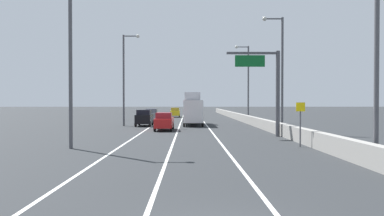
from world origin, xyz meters
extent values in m
plane|color=#26282B|center=(0.00, 64.00, 0.00)|extent=(320.00, 320.00, 0.00)
cube|color=silver|center=(-5.50, 55.00, 0.00)|extent=(0.16, 130.00, 0.00)
cube|color=silver|center=(-2.00, 55.00, 0.00)|extent=(0.16, 130.00, 0.00)
cube|color=silver|center=(1.50, 55.00, 0.00)|extent=(0.16, 130.00, 0.00)
cube|color=gray|center=(7.56, 40.00, 0.55)|extent=(0.60, 120.00, 1.10)
cylinder|color=#47474C|center=(6.96, 24.07, 3.75)|extent=(0.36, 0.36, 7.50)
cube|color=#47474C|center=(4.71, 24.07, 7.30)|extent=(4.50, 0.20, 0.20)
cube|color=#0C5923|center=(4.49, 23.95, 6.60)|extent=(2.60, 0.10, 1.00)
cylinder|color=#4C4C51|center=(6.66, 16.64, 1.20)|extent=(0.10, 0.10, 2.40)
cube|color=yellow|center=(6.66, 16.60, 2.70)|extent=(0.60, 0.04, 0.60)
cylinder|color=#4C4C51|center=(8.34, 9.96, 5.74)|extent=(0.24, 0.24, 11.48)
cylinder|color=#4C4C51|center=(8.53, 28.65, 5.74)|extent=(0.24, 0.24, 11.48)
cube|color=#4C4C51|center=(7.63, 28.65, 11.33)|extent=(1.80, 0.12, 0.12)
sphere|color=beige|center=(6.73, 28.65, 11.33)|extent=(0.44, 0.44, 0.44)
cylinder|color=#4C4C51|center=(8.19, 47.35, 5.74)|extent=(0.24, 0.24, 11.48)
cube|color=#4C4C51|center=(7.29, 47.35, 11.33)|extent=(1.80, 0.12, 0.12)
sphere|color=beige|center=(6.39, 47.35, 11.33)|extent=(0.44, 0.44, 0.44)
cylinder|color=#4C4C51|center=(-8.52, 15.96, 5.74)|extent=(0.24, 0.24, 11.48)
cylinder|color=#4C4C51|center=(-9.05, 38.39, 5.74)|extent=(0.24, 0.24, 11.48)
cube|color=#4C4C51|center=(-8.15, 38.39, 11.33)|extent=(1.80, 0.12, 0.12)
sphere|color=beige|center=(-7.25, 38.39, 11.33)|extent=(0.44, 0.44, 0.44)
cube|color=black|center=(-6.44, 38.32, 0.90)|extent=(1.90, 4.16, 1.11)
cube|color=black|center=(-6.44, 37.91, 1.75)|extent=(1.67, 1.88, 0.60)
cylinder|color=black|center=(-7.30, 39.96, 0.34)|extent=(0.22, 0.68, 0.68)
cylinder|color=black|center=(-5.57, 39.95, 0.34)|extent=(0.22, 0.68, 0.68)
cylinder|color=black|center=(-7.31, 36.70, 0.34)|extent=(0.22, 0.68, 0.68)
cylinder|color=black|center=(-5.58, 36.69, 0.34)|extent=(0.22, 0.68, 0.68)
cube|color=red|center=(-3.45, 31.21, 0.82)|extent=(1.86, 4.63, 0.96)
cube|color=maroon|center=(-3.45, 30.75, 1.60)|extent=(1.62, 2.09, 0.60)
cylinder|color=black|center=(-4.27, 33.08, 0.34)|extent=(0.22, 0.68, 0.68)
cylinder|color=black|center=(-2.60, 33.07, 0.34)|extent=(0.22, 0.68, 0.68)
cylinder|color=black|center=(-4.29, 29.36, 0.34)|extent=(0.22, 0.68, 0.68)
cylinder|color=black|center=(-2.63, 29.34, 0.34)|extent=(0.22, 0.68, 0.68)
cube|color=slate|center=(-6.35, 46.98, 0.89)|extent=(1.87, 4.39, 1.11)
cube|color=#4D505A|center=(-6.34, 46.54, 1.75)|extent=(1.61, 1.99, 0.60)
cylinder|color=black|center=(-7.19, 48.70, 0.34)|extent=(0.23, 0.68, 0.68)
cylinder|color=black|center=(-5.56, 48.72, 0.34)|extent=(0.23, 0.68, 0.68)
cylinder|color=black|center=(-7.14, 45.24, 0.34)|extent=(0.23, 0.68, 0.68)
cylinder|color=black|center=(-5.50, 45.26, 0.34)|extent=(0.23, 0.68, 0.68)
cube|color=gold|center=(-3.51, 65.26, 0.82)|extent=(1.89, 4.45, 0.95)
cube|color=olive|center=(-3.50, 64.82, 1.59)|extent=(1.63, 2.02, 0.60)
cylinder|color=black|center=(-4.36, 67.01, 0.34)|extent=(0.23, 0.68, 0.68)
cylinder|color=black|center=(-2.71, 67.03, 0.34)|extent=(0.23, 0.68, 0.68)
cylinder|color=black|center=(-4.30, 63.48, 0.34)|extent=(0.23, 0.68, 0.68)
cylinder|color=black|center=(-2.65, 63.51, 0.34)|extent=(0.23, 0.68, 0.68)
cube|color=silver|center=(-0.31, 40.24, 1.87)|extent=(2.48, 8.94, 2.74)
cube|color=gray|center=(-0.33, 42.20, 3.79)|extent=(2.13, 1.98, 1.10)
cylinder|color=black|center=(-1.46, 43.99, 0.50)|extent=(0.23, 1.00, 1.00)
cylinder|color=black|center=(0.78, 44.01, 0.50)|extent=(0.23, 1.00, 1.00)
cylinder|color=black|center=(-1.40, 36.47, 0.50)|extent=(0.23, 1.00, 1.00)
cylinder|color=black|center=(0.84, 36.49, 0.50)|extent=(0.23, 1.00, 1.00)
camera|label=1|loc=(-0.87, -7.84, 3.03)|focal=34.22mm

